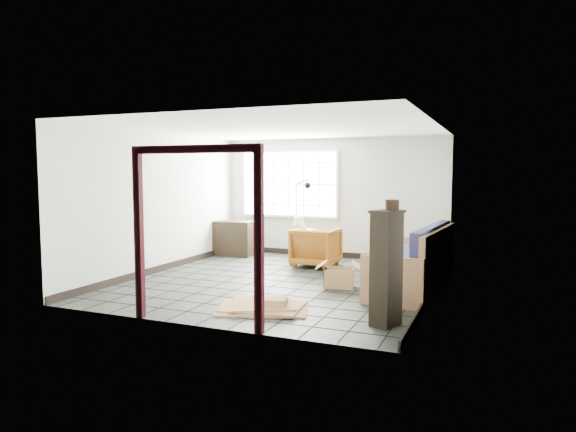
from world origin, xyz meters
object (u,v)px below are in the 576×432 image
at_px(armchair, 316,245).
at_px(tall_shelf, 386,267).
at_px(futon_sofa, 417,267).
at_px(side_table, 302,239).

bearing_deg(armchair, tall_shelf, 124.23).
height_order(futon_sofa, armchair, futon_sofa).
bearing_deg(tall_shelf, armchair, 141.67).
xyz_separation_m(futon_sofa, tall_shelf, (-0.07, -1.98, 0.34)).
bearing_deg(futon_sofa, side_table, 152.03).
height_order(armchair, side_table, armchair).
height_order(futon_sofa, side_table, futon_sofa).
distance_m(futon_sofa, armchair, 2.56).
bearing_deg(tall_shelf, futon_sofa, 107.73).
bearing_deg(side_table, tall_shelf, -55.57).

